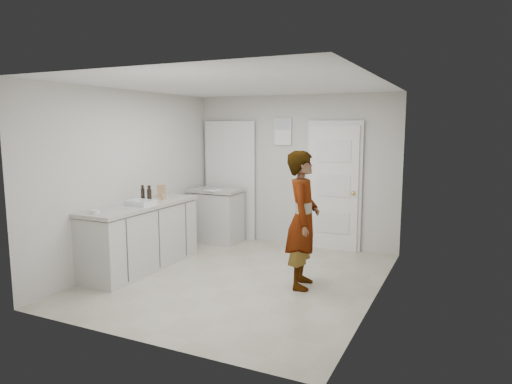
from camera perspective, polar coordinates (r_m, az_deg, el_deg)
The scene contains 12 objects.
ground at distance 6.14m, azimuth -1.99°, elevation -10.70°, with size 4.00×4.00×0.00m, color #ACA590.
room_shell at distance 7.72m, azimuth 3.45°, elevation 1.02°, with size 4.00×4.00×4.00m.
main_counter at distance 6.63m, azimuth -14.09°, elevation -5.66°, with size 0.64×1.96×0.93m.
side_counter at distance 7.93m, azimuth -4.93°, elevation -3.17°, with size 0.84×0.61×0.93m.
person at distance 5.65m, azimuth 5.87°, elevation -3.47°, with size 0.62×0.41×1.70m, color silver.
cake_mix_box at distance 7.01m, azimuth -11.72°, elevation 0.10°, with size 0.12×0.05×0.19m, color #916A48.
spice_jar at distance 6.79m, azimuth -11.49°, elevation -0.60°, with size 0.06×0.06×0.09m, color tan.
oil_cruet_a at distance 6.60m, azimuth -13.19°, elevation -0.26°, with size 0.06×0.06×0.25m.
oil_cruet_b at distance 6.67m, azimuth -13.97°, elevation -0.20°, with size 0.05×0.05×0.24m.
baking_dish at distance 6.42m, azimuth -14.21°, elevation -1.31°, with size 0.40×0.30×0.07m.
egg_bowl at distance 5.96m, azimuth -19.47°, elevation -2.34°, with size 0.12×0.12×0.04m.
papers at distance 7.69m, azimuth -5.46°, elevation 0.26°, with size 0.23×0.29×0.01m, color white.
Camera 1 is at (2.66, -5.16, 1.99)m, focal length 32.00 mm.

